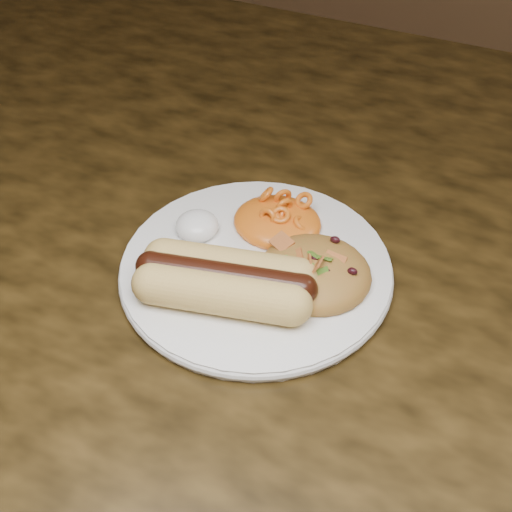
% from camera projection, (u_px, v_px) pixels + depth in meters
% --- Properties ---
extents(table, '(1.60, 0.90, 0.75)m').
position_uv_depth(table, '(390.00, 325.00, 0.72)').
color(table, '#443012').
rests_on(table, floor).
extents(plate, '(0.29, 0.29, 0.01)m').
position_uv_depth(plate, '(256.00, 269.00, 0.64)').
color(plate, white).
rests_on(plate, table).
extents(hotdog, '(0.13, 0.09, 0.04)m').
position_uv_depth(hotdog, '(225.00, 280.00, 0.60)').
color(hotdog, '#F3CD6A').
rests_on(hotdog, plate).
extents(mac_and_cheese, '(0.11, 0.10, 0.03)m').
position_uv_depth(mac_and_cheese, '(278.00, 212.00, 0.66)').
color(mac_and_cheese, orange).
rests_on(mac_and_cheese, plate).
extents(sour_cream, '(0.04, 0.04, 0.02)m').
position_uv_depth(sour_cream, '(197.00, 222.00, 0.66)').
color(sour_cream, white).
rests_on(sour_cream, plate).
extents(taco_salad, '(0.10, 0.10, 0.04)m').
position_uv_depth(taco_salad, '(315.00, 265.00, 0.61)').
color(taco_salad, '#CA4A2A').
rests_on(taco_salad, plate).
extents(fork, '(0.02, 0.14, 0.00)m').
position_uv_depth(fork, '(245.00, 284.00, 0.63)').
color(fork, white).
rests_on(fork, table).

